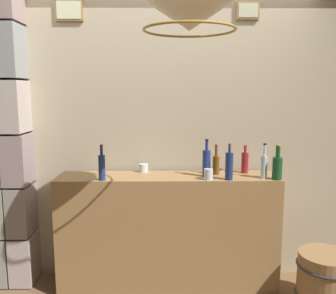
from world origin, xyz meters
name	(u,v)px	position (x,y,z in m)	size (l,w,h in m)	color
panelled_rear_partition	(168,119)	(0.00, 1.10, 1.44)	(3.73, 0.15, 2.72)	#BCAD8E
stone_pillar	(6,133)	(-1.37, 0.94, 1.33)	(0.39, 0.35, 2.65)	#9A9996
bar_shelf_unit	(168,232)	(0.00, 0.83, 0.49)	(1.83, 0.38, 0.98)	#9E7547
liquor_bottle_rum	(206,162)	(0.32, 0.80, 1.10)	(0.07, 0.07, 0.31)	navy
liquor_bottle_mezcal	(229,166)	(0.48, 0.69, 1.10)	(0.06, 0.06, 0.29)	navy
liquor_bottle_brandy	(102,166)	(-0.52, 0.69, 1.10)	(0.05, 0.05, 0.29)	navy
liquor_bottle_vodka	(264,165)	(0.77, 0.73, 1.09)	(0.05, 0.05, 0.29)	silver
liquor_bottle_port	(245,162)	(0.66, 0.93, 1.08)	(0.06, 0.06, 0.24)	maroon
liquor_bottle_whiskey	(277,167)	(0.87, 0.69, 1.09)	(0.08, 0.08, 0.28)	#194B25
liquor_bottle_gin	(216,164)	(0.41, 0.88, 1.07)	(0.06, 0.06, 0.25)	brown
glass_tumbler_rocks	(208,174)	(0.32, 0.69, 1.03)	(0.07, 0.07, 0.09)	silver
glass_tumbler_highball	(143,168)	(-0.21, 0.97, 1.02)	(0.08, 0.08, 0.07)	silver
pendant_lamp	(190,16)	(0.12, 0.12, 2.12)	(0.56, 0.56, 0.52)	#EFE5C6
wooden_barrel	(324,280)	(1.23, 0.53, 0.21)	(0.44, 0.44, 0.43)	#9E7547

